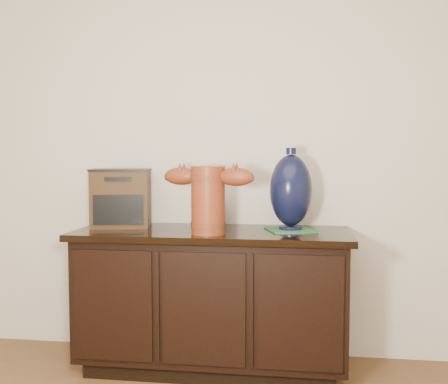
# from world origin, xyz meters

# --- Properties ---
(sideboard) EXTENTS (1.46, 0.56, 0.75)m
(sideboard) POSITION_xyz_m (0.00, 2.23, 0.39)
(sideboard) COLOR black
(sideboard) RESTS_ON ground
(terracotta_vessel) EXTENTS (0.49, 0.21, 0.34)m
(terracotta_vessel) POSITION_xyz_m (0.00, 2.10, 0.95)
(terracotta_vessel) COLOR maroon
(terracotta_vessel) RESTS_ON sideboard
(tv_radio) EXTENTS (0.37, 0.32, 0.32)m
(tv_radio) POSITION_xyz_m (-0.53, 2.31, 0.92)
(tv_radio) COLOR #36200D
(tv_radio) RESTS_ON sideboard
(green_mat) EXTENTS (0.29, 0.29, 0.01)m
(green_mat) POSITION_xyz_m (0.41, 2.28, 0.76)
(green_mat) COLOR #2D6534
(green_mat) RESTS_ON sideboard
(lamp_base) EXTENTS (0.28, 0.28, 0.43)m
(lamp_base) POSITION_xyz_m (0.41, 2.28, 0.97)
(lamp_base) COLOR black
(lamp_base) RESTS_ON green_mat
(spray_can) EXTENTS (0.05, 0.05, 0.16)m
(spray_can) POSITION_xyz_m (0.00, 2.44, 0.83)
(spray_can) COLOR #580F18
(spray_can) RESTS_ON sideboard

